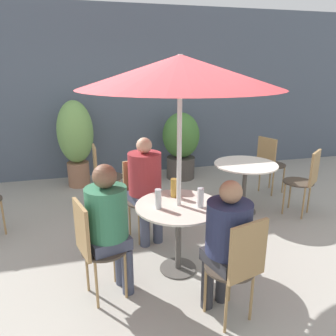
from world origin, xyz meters
TOP-DOWN VIEW (x-y plane):
  - ground_plane at (0.00, 0.00)m, footprint 20.00×20.00m
  - storefront_wall at (0.00, 3.34)m, footprint 10.00×0.06m
  - cafe_table_near at (0.02, 0.03)m, footprint 0.83×0.83m
  - cafe_table_far at (1.30, 1.12)m, footprint 0.86×0.86m
  - bistro_chair_0 at (-0.21, 0.85)m, footprint 0.42×0.44m
  - bistro_chair_1 at (-0.80, -0.20)m, footprint 0.44×0.42m
  - bistro_chair_2 at (0.25, -0.79)m, footprint 0.42×0.44m
  - bistro_chair_3 at (-0.60, 1.76)m, footprint 0.40×0.40m
  - bistro_chair_5 at (2.04, 0.80)m, footprint 0.46×0.46m
  - bistro_chair_6 at (2.00, 1.66)m, footprint 0.45×0.43m
  - seated_person_0 at (-0.17, 0.71)m, footprint 0.40×0.43m
  - seated_person_1 at (-0.66, -0.16)m, footprint 0.40×0.38m
  - seated_person_2 at (0.21, -0.65)m, footprint 0.38×0.40m
  - beer_glass_0 at (-0.19, 0.01)m, footprint 0.06×0.06m
  - beer_glass_1 at (0.20, -0.07)m, footprint 0.06×0.06m
  - beer_glass_2 at (0.03, 0.24)m, footprint 0.07×0.07m
  - potted_plant_0 at (-0.94, 2.82)m, footprint 0.59×0.59m
  - potted_plant_1 at (0.88, 2.77)m, footprint 0.66×0.66m
  - umbrella at (0.02, 0.03)m, footprint 1.77×1.77m

SIDE VIEW (x-z plane):
  - ground_plane at x=0.00m, z-range 0.00..0.00m
  - bistro_chair_0 at x=-0.21m, z-range 0.10..1.02m
  - bistro_chair_1 at x=-0.80m, z-range 0.10..1.02m
  - bistro_chair_2 at x=0.25m, z-range 0.10..1.02m
  - bistro_chair_3 at x=-0.60m, z-range 0.10..1.02m
  - bistro_chair_5 at x=2.04m, z-range 0.10..1.02m
  - bistro_chair_6 at x=2.00m, z-range 0.10..1.02m
  - cafe_table_near at x=0.02m, z-range 0.22..0.93m
  - cafe_table_far at x=1.30m, z-range 0.23..0.94m
  - potted_plant_1 at x=0.88m, z-range 0.06..1.26m
  - seated_person_2 at x=0.21m, z-range 0.11..1.29m
  - seated_person_1 at x=-0.66m, z-range 0.12..1.34m
  - seated_person_0 at x=-0.17m, z-range 0.11..1.35m
  - beer_glass_0 at x=-0.19m, z-range 0.71..0.90m
  - beer_glass_1 at x=0.20m, z-range 0.71..0.90m
  - beer_glass_2 at x=0.03m, z-range 0.71..0.90m
  - potted_plant_0 at x=-0.94m, z-range 0.11..1.57m
  - storefront_wall at x=0.00m, z-range 0.00..3.00m
  - umbrella at x=0.02m, z-range 0.89..2.97m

